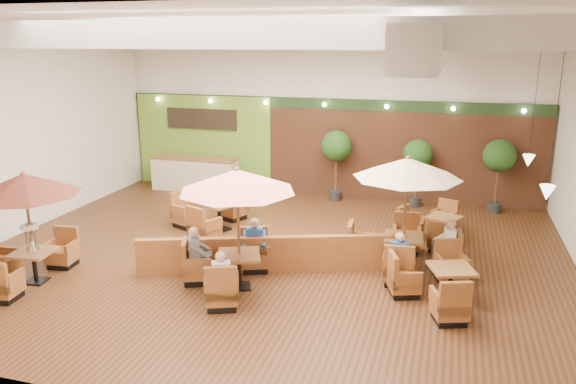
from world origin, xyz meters
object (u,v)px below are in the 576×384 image
at_px(diner_3, 399,252).
at_px(diner_4, 447,240).
at_px(topiary_1, 418,157).
at_px(table_2, 406,192).
at_px(service_counter, 195,174).
at_px(topiary_0, 336,149).
at_px(diner_0, 221,273).
at_px(booth_divider, 271,254).
at_px(diner_1, 254,239).
at_px(diner_2, 197,249).
at_px(table_0, 25,204).
at_px(table_1, 235,202).
at_px(table_3, 211,213).
at_px(table_5, 433,228).
at_px(table_4, 437,284).
at_px(topiary_2, 499,159).

bearing_deg(diner_3, diner_4, 43.31).
bearing_deg(topiary_1, table_2, -89.22).
height_order(service_counter, topiary_0, topiary_0).
bearing_deg(diner_0, booth_divider, 54.65).
bearing_deg(diner_1, diner_2, 28.41).
height_order(table_0, topiary_1, table_0).
height_order(booth_divider, topiary_0, topiary_0).
xyz_separation_m(table_1, diner_1, (0.06, 0.96, -1.14)).
bearing_deg(diner_0, diner_3, 8.53).
distance_m(diner_1, diner_2, 1.35).
distance_m(table_0, table_3, 5.04).
relative_size(table_2, table_5, 1.09).
distance_m(table_0, table_4, 8.65).
relative_size(topiary_1, topiary_2, 0.95).
height_order(table_5, diner_2, diner_2).
xyz_separation_m(booth_divider, table_2, (2.83, 1.10, 1.37)).
relative_size(table_1, topiary_1, 1.29).
xyz_separation_m(booth_divider, table_1, (-0.43, -0.99, 1.47)).
bearing_deg(diner_2, booth_divider, 101.40).
distance_m(table_4, topiary_0, 7.55).
relative_size(service_counter, topiary_0, 1.31).
bearing_deg(booth_divider, diner_0, -120.46).
xyz_separation_m(diner_2, diner_3, (4.15, 1.13, -0.03)).
bearing_deg(diner_3, table_1, -162.52).
relative_size(diner_2, diner_4, 1.00).
relative_size(topiary_0, topiary_1, 1.08).
distance_m(table_5, topiary_0, 4.64).
relative_size(table_1, table_2, 1.04).
relative_size(service_counter, table_3, 1.05).
height_order(topiary_1, diner_4, topiary_1).
relative_size(topiary_2, diner_1, 2.93).
bearing_deg(booth_divider, table_5, 22.95).
xyz_separation_m(topiary_2, diner_0, (-5.49, -8.14, -0.93)).
distance_m(table_4, diner_3, 1.05).
relative_size(table_3, diner_0, 3.91).
bearing_deg(diner_0, topiary_2, 31.37).
xyz_separation_m(table_1, diner_2, (-0.89, 0.00, -1.13)).
height_order(table_1, diner_2, table_1).
relative_size(table_0, diner_3, 3.41).
distance_m(table_0, diner_1, 4.90).
relative_size(service_counter, diner_1, 3.93).
height_order(table_2, table_4, table_2).
distance_m(table_5, topiary_1, 3.35).
relative_size(table_5, diner_2, 3.02).
height_order(table_0, diner_4, table_0).
xyz_separation_m(topiary_0, diner_4, (3.58, -5.09, -0.94)).
xyz_separation_m(table_4, diner_2, (-4.96, -0.59, 0.42)).
relative_size(topiary_1, diner_0, 2.91).
relative_size(topiary_0, diner_3, 3.16).
height_order(table_1, diner_3, table_1).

